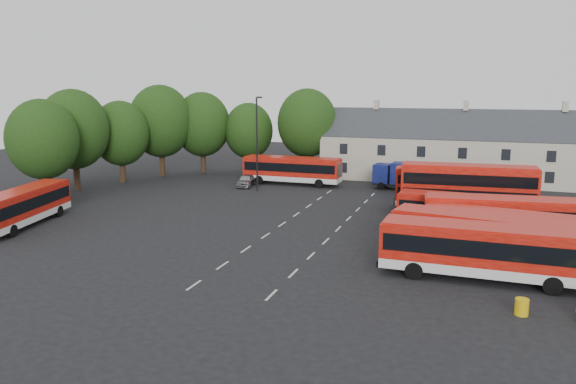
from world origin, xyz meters
name	(u,v)px	position (x,y,z in m)	size (l,w,h in m)	color
ground	(274,230)	(0.00, 0.00, 0.00)	(140.00, 140.00, 0.00)	black
lane_markings	(310,227)	(2.50, 2.00, 0.01)	(5.15, 33.80, 0.01)	beige
treeline	(172,128)	(-20.74, 19.36, 6.68)	(29.92, 32.59, 12.01)	black
terrace_houses	(463,151)	(14.00, 30.00, 3.86)	(35.70, 7.13, 10.06)	beige
bus_row_a	(483,248)	(16.39, -7.44, 2.08)	(12.31, 3.05, 3.47)	silver
bus_row_b	(485,236)	(16.53, -4.35, 2.07)	(12.47, 4.84, 3.44)	silver
bus_row_c	(504,229)	(17.80, -1.45, 1.91)	(11.50, 4.46, 3.18)	silver
bus_row_d	(507,216)	(18.14, 2.27, 2.09)	(12.54, 4.03, 3.48)	silver
bus_row_e	(464,210)	(14.98, 4.65, 1.82)	(10.90, 3.40, 3.03)	silver
bus_dd_south	(468,188)	(15.07, 9.98, 2.75)	(11.91, 3.29, 4.84)	silver
bus_dd_north	(448,186)	(13.18, 12.65, 2.32)	(10.14, 3.63, 4.07)	silver
bus_west	(23,204)	(-20.73, -5.65, 1.91)	(4.89, 11.55, 3.18)	silver
bus_north	(292,168)	(-5.50, 21.18, 2.01)	(11.87, 2.84, 3.35)	silver
box_truck	(406,175)	(8.07, 22.01, 1.76)	(7.34, 2.83, 3.14)	black
silver_car	(246,180)	(-10.29, 18.21, 0.72)	(1.71, 4.26, 1.45)	#9D9EA4
grit_bin	(522,307)	(18.43, -12.41, 0.44)	(0.71, 0.71, 0.88)	#E0B50D
lamppost	(257,141)	(-7.89, 15.91, 5.69)	(0.73, 0.50, 10.67)	black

